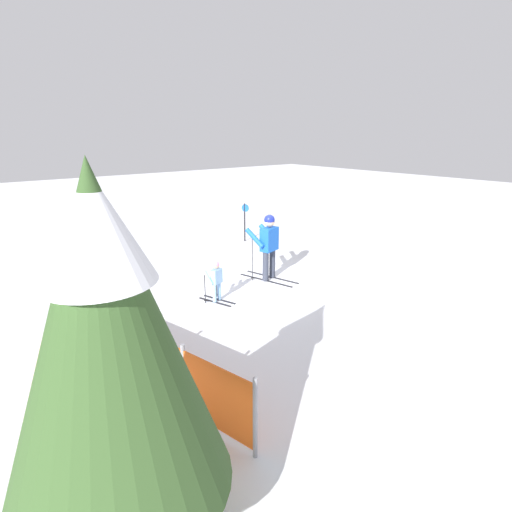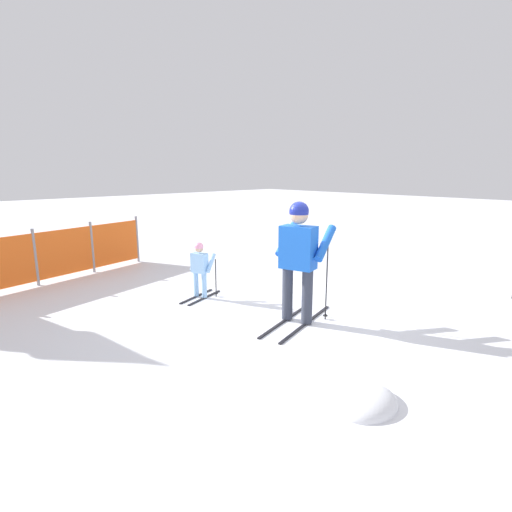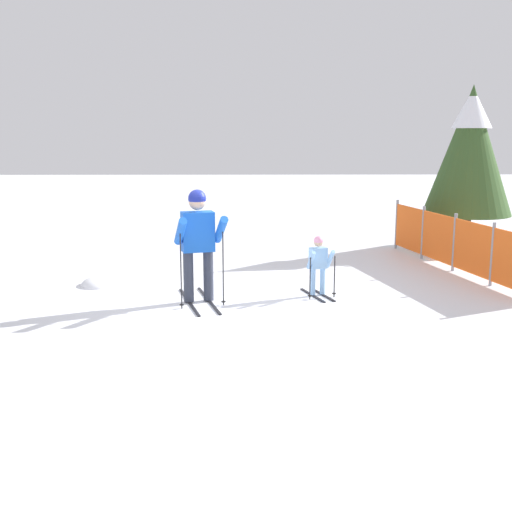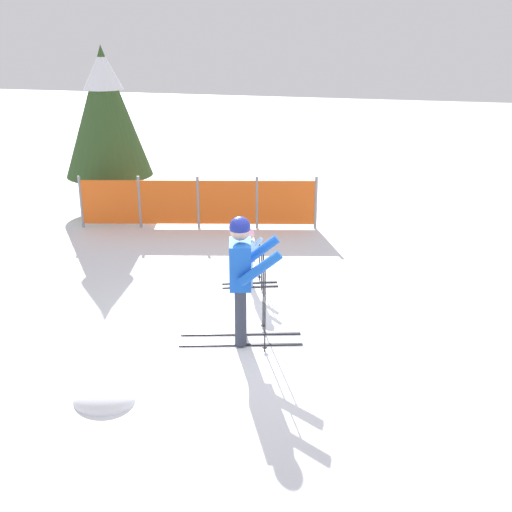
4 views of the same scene
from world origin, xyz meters
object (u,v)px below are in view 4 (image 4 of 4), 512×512
at_px(safety_fence, 198,202).
at_px(conifer_far, 105,110).
at_px(skier_adult, 242,268).
at_px(skier_child, 251,253).

distance_m(safety_fence, conifer_far, 3.26).
bearing_deg(safety_fence, conifer_far, 157.26).
distance_m(skier_adult, skier_child, 2.05).
relative_size(skier_adult, skier_child, 1.79).
distance_m(skier_child, conifer_far, 6.17).
height_order(skier_child, safety_fence, safety_fence).
relative_size(skier_child, conifer_far, 0.27).
bearing_deg(conifer_far, skier_child, -41.56).
bearing_deg(conifer_far, skier_adult, -50.71).
height_order(skier_adult, safety_fence, skier_adult).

